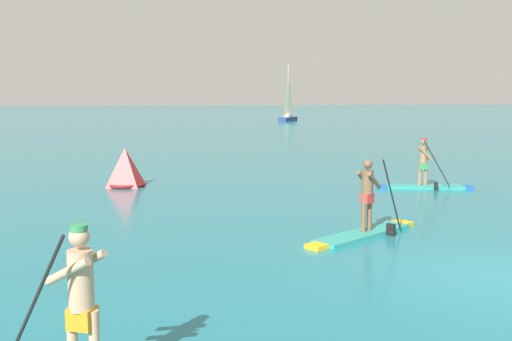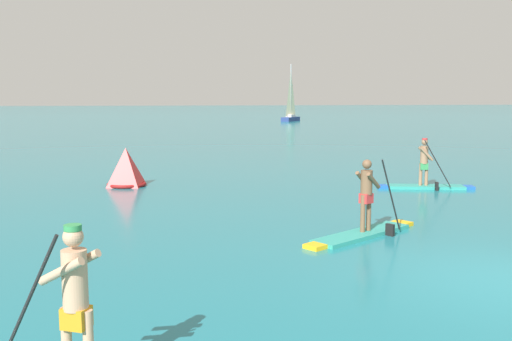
{
  "view_description": "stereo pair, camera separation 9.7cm",
  "coord_description": "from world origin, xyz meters",
  "views": [
    {
      "loc": [
        -6.1,
        -8.3,
        3.09
      ],
      "look_at": [
        -2.9,
        7.87,
        0.97
      ],
      "focal_mm": 39.97,
      "sensor_mm": 36.0,
      "label": 1
    },
    {
      "loc": [
        -6.0,
        -8.32,
        3.09
      ],
      "look_at": [
        -2.9,
        7.87,
        0.97
      ],
      "focal_mm": 39.97,
      "sensor_mm": 36.0,
      "label": 2
    }
  ],
  "objects": [
    {
      "name": "paddleboarder_mid_center",
      "position": [
        -1.25,
        3.53,
        0.36
      ],
      "size": [
        3.22,
        2.22,
        1.81
      ],
      "rotation": [
        0.0,
        0.0,
        0.56
      ],
      "color": "teal",
      "rests_on": "ground"
    },
    {
      "name": "paddleboarder_far_right",
      "position": [
        3.33,
        9.53,
        0.35
      ],
      "size": [
        3.23,
        1.33,
        1.76
      ],
      "rotation": [
        0.0,
        0.0,
        -0.26
      ],
      "color": "teal",
      "rests_on": "ground"
    },
    {
      "name": "sailboat_right_horizon",
      "position": [
        12.68,
        64.9,
        1.23
      ],
      "size": [
        3.28,
        3.88,
        7.43
      ],
      "rotation": [
        0.0,
        0.0,
        0.93
      ],
      "color": "navy",
      "rests_on": "ground"
    },
    {
      "name": "ground",
      "position": [
        0.0,
        0.0,
        0.0
      ],
      "size": [
        440.0,
        440.0,
        0.0
      ],
      "primitive_type": "plane",
      "color": "#1E727F"
    },
    {
      "name": "race_marker_buoy",
      "position": [
        -6.75,
        11.97,
        0.6
      ],
      "size": [
        1.55,
        1.55,
        1.35
      ],
      "color": "red",
      "rests_on": "ground"
    }
  ]
}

